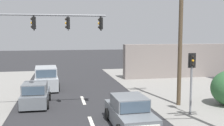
{
  "coord_description": "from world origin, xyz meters",
  "views": [
    {
      "loc": [
        -1.62,
        -10.08,
        4.59
      ],
      "look_at": [
        1.27,
        4.0,
        3.03
      ],
      "focal_mm": 42.0,
      "sensor_mm": 36.0,
      "label": 1
    }
  ],
  "objects_px": {
    "pedestal_signal_right_kerb": "(192,73)",
    "suv_kerbside_parked": "(46,79)",
    "traffic_signal_mast": "(28,39)",
    "sedan_oncoming_mid": "(129,113)",
    "utility_pole_midground_right": "(179,17)",
    "hatchback_crossing_left": "(36,95)"
  },
  "relations": [
    {
      "from": "utility_pole_midground_right",
      "to": "sedan_oncoming_mid",
      "type": "bearing_deg",
      "value": -141.5
    },
    {
      "from": "sedan_oncoming_mid",
      "to": "traffic_signal_mast",
      "type": "bearing_deg",
      "value": 147.75
    },
    {
      "from": "traffic_signal_mast",
      "to": "pedestal_signal_right_kerb",
      "type": "height_order",
      "value": "traffic_signal_mast"
    },
    {
      "from": "traffic_signal_mast",
      "to": "sedan_oncoming_mid",
      "type": "distance_m",
      "value": 7.02
    },
    {
      "from": "sedan_oncoming_mid",
      "to": "hatchback_crossing_left",
      "type": "distance_m",
      "value": 7.1
    },
    {
      "from": "suv_kerbside_parked",
      "to": "utility_pole_midground_right",
      "type": "bearing_deg",
      "value": -39.69
    },
    {
      "from": "pedestal_signal_right_kerb",
      "to": "suv_kerbside_parked",
      "type": "xyz_separation_m",
      "value": [
        -8.48,
        9.14,
        -1.53
      ]
    },
    {
      "from": "utility_pole_midground_right",
      "to": "traffic_signal_mast",
      "type": "relative_size",
      "value": 1.56
    },
    {
      "from": "pedestal_signal_right_kerb",
      "to": "suv_kerbside_parked",
      "type": "relative_size",
      "value": 0.77
    },
    {
      "from": "pedestal_signal_right_kerb",
      "to": "sedan_oncoming_mid",
      "type": "height_order",
      "value": "pedestal_signal_right_kerb"
    },
    {
      "from": "pedestal_signal_right_kerb",
      "to": "suv_kerbside_parked",
      "type": "height_order",
      "value": "pedestal_signal_right_kerb"
    },
    {
      "from": "utility_pole_midground_right",
      "to": "suv_kerbside_parked",
      "type": "height_order",
      "value": "utility_pole_midground_right"
    },
    {
      "from": "traffic_signal_mast",
      "to": "suv_kerbside_parked",
      "type": "bearing_deg",
      "value": 85.37
    },
    {
      "from": "hatchback_crossing_left",
      "to": "suv_kerbside_parked",
      "type": "bearing_deg",
      "value": 85.16
    },
    {
      "from": "pedestal_signal_right_kerb",
      "to": "sedan_oncoming_mid",
      "type": "xyz_separation_m",
      "value": [
        -3.99,
        -1.25,
        -1.71
      ]
    },
    {
      "from": "utility_pole_midground_right",
      "to": "suv_kerbside_parked",
      "type": "xyz_separation_m",
      "value": [
        -8.59,
        7.13,
        -4.85
      ]
    },
    {
      "from": "utility_pole_midground_right",
      "to": "pedestal_signal_right_kerb",
      "type": "height_order",
      "value": "utility_pole_midground_right"
    },
    {
      "from": "suv_kerbside_parked",
      "to": "hatchback_crossing_left",
      "type": "height_order",
      "value": "suv_kerbside_parked"
    },
    {
      "from": "utility_pole_midground_right",
      "to": "sedan_oncoming_mid",
      "type": "xyz_separation_m",
      "value": [
        -4.11,
        -3.27,
        -5.03
      ]
    },
    {
      "from": "utility_pole_midground_right",
      "to": "traffic_signal_mast",
      "type": "distance_m",
      "value": 9.28
    },
    {
      "from": "utility_pole_midground_right",
      "to": "hatchback_crossing_left",
      "type": "xyz_separation_m",
      "value": [
        -9.04,
        1.85,
        -5.03
      ]
    },
    {
      "from": "traffic_signal_mast",
      "to": "hatchback_crossing_left",
      "type": "bearing_deg",
      "value": 85.95
    }
  ]
}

